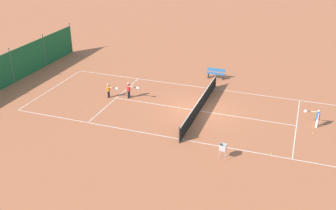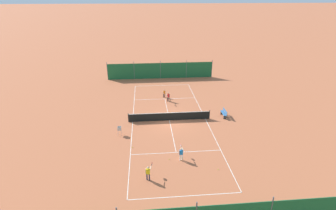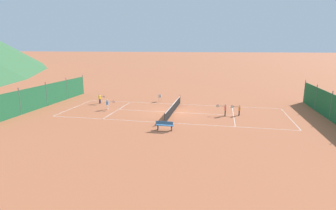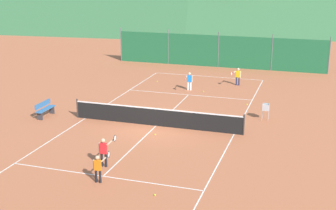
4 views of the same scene
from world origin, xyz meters
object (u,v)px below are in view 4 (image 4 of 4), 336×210
Objects in this scene: tennis_net at (156,117)px; player_near_baseline at (189,80)px; ball_hopper at (266,108)px; player_far_service at (104,150)px; tennis_ball_alley_left at (155,135)px; courtside_bench at (45,109)px; player_far_baseline at (99,166)px; player_near_service at (238,75)px; tennis_ball_far_corner at (203,91)px; tennis_ball_near_corner at (247,104)px; tennis_ball_service_box at (155,195)px; tennis_ball_mid_court at (157,81)px.

player_near_baseline is at bearing 92.13° from tennis_net.
player_far_service is at bearing -124.60° from ball_hopper.
courtside_bench is at bearing 172.01° from tennis_ball_alley_left.
player_far_baseline is (0.08, -6.90, 0.15)m from tennis_net.
ball_hopper is 0.59× the size of courtside_bench.
player_far_baseline is 1.25× the size of ball_hopper.
tennis_ball_far_corner is (-1.83, -2.45, -0.68)m from player_near_service.
tennis_ball_far_corner is 1.00× the size of tennis_ball_alley_left.
player_near_service is 4.86m from tennis_ball_near_corner.
player_near_service is 7.63m from ball_hopper.
player_near_service is at bearing 106.59° from tennis_ball_near_corner.
player_far_service is 12.96m from tennis_ball_far_corner.
player_near_baseline is 8.94m from tennis_ball_alley_left.
ball_hopper is at bearing 74.39° from tennis_ball_service_box.
player_far_baseline is 9.14m from courtside_bench.
courtside_bench is at bearing -176.42° from tennis_net.
player_near_service is at bearing 6.90° from tennis_ball_mid_court.
player_far_service is 18.76× the size of tennis_ball_far_corner.
courtside_bench reaches higher than tennis_ball_far_corner.
tennis_net is 8.25× the size of player_far_baseline.
tennis_ball_mid_court is (-3.11, 9.18, -0.47)m from tennis_net.
player_far_service is at bearing -79.39° from tennis_ball_mid_court.
player_far_baseline is 12.77m from tennis_ball_near_corner.
tennis_ball_near_corner is 1.00× the size of tennis_ball_service_box.
tennis_ball_service_box is at bearing -38.06° from courtside_bench.
tennis_ball_mid_court is (-2.83, 1.64, -0.68)m from player_near_baseline.
tennis_net reaches higher than courtside_bench.
tennis_ball_far_corner is (1.10, 12.89, -0.69)m from player_far_service.
tennis_ball_service_box is (1.76, -14.74, 0.00)m from tennis_ball_far_corner.
player_near_baseline is 18.36× the size of tennis_ball_mid_court.
player_near_service is at bearing 81.55° from player_far_baseline.
ball_hopper is at bearing -68.96° from player_near_service.
courtside_bench reaches higher than tennis_ball_near_corner.
player_near_service is 3.13m from tennis_ball_far_corner.
player_far_service reaches higher than tennis_ball_alley_left.
player_far_baseline is 16.85× the size of tennis_ball_mid_court.
tennis_net reaches higher than tennis_ball_mid_court.
player_near_baseline is 1.36× the size of ball_hopper.
tennis_ball_mid_court is 17.42m from tennis_ball_service_box.
tennis_net is 10.31× the size of ball_hopper.
player_far_baseline is 16.85× the size of tennis_ball_alley_left.
tennis_ball_service_box is at bearing -71.25° from tennis_ball_mid_court.
tennis_ball_far_corner is at bearing 47.81° from courtside_bench.
ball_hopper is at bearing 27.32° from tennis_net.
tennis_ball_service_box is (-0.07, -17.18, -0.68)m from player_near_service.
ball_hopper reaches higher than tennis_ball_alley_left.
courtside_bench reaches higher than tennis_ball_alley_left.
tennis_ball_alley_left is at bearing -85.49° from player_near_baseline.
tennis_net is 7.52× the size of player_near_service.
player_near_service reaches higher than courtside_bench.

